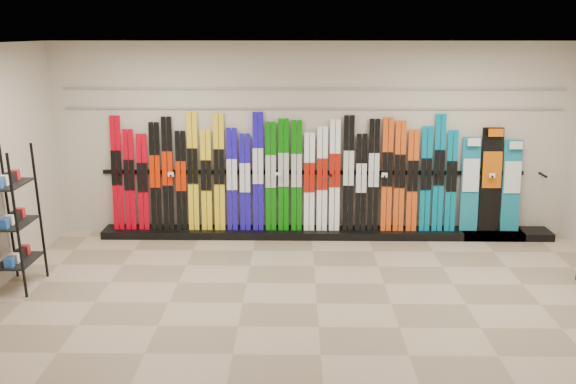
{
  "coord_description": "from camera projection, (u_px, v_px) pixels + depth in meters",
  "views": [
    {
      "loc": [
        -0.26,
        -6.08,
        3.13
      ],
      "look_at": [
        -0.36,
        1.0,
        1.1
      ],
      "focal_mm": 35.0,
      "sensor_mm": 36.0,
      "label": 1
    }
  ],
  "objects": [
    {
      "name": "floor",
      "position": [
        317.0,
        303.0,
        6.71
      ],
      "size": [
        8.0,
        8.0,
        0.0
      ],
      "primitive_type": "plane",
      "color": "gray",
      "rests_on": "ground"
    },
    {
      "name": "ski_rack_base",
      "position": [
        326.0,
        233.0,
        8.88
      ],
      "size": [
        8.0,
        0.4,
        0.12
      ],
      "primitive_type": "cube",
      "color": "black",
      "rests_on": "floor"
    },
    {
      "name": "slatwall_rail_0",
      "position": [
        313.0,
        109.0,
        8.54
      ],
      "size": [
        7.6,
        0.02,
        0.03
      ],
      "primitive_type": "cube",
      "color": "gray",
      "rests_on": "back_wall"
    },
    {
      "name": "back_wall",
      "position": [
        312.0,
        141.0,
        8.7
      ],
      "size": [
        8.0,
        0.0,
        8.0
      ],
      "primitive_type": "plane",
      "rotation": [
        1.57,
        0.0,
        0.0
      ],
      "color": "beige",
      "rests_on": "floor"
    },
    {
      "name": "snowboards",
      "position": [
        491.0,
        183.0,
        8.69
      ],
      "size": [
        0.92,
        0.25,
        1.6
      ],
      "color": "#14728C",
      "rests_on": "ski_rack_base"
    },
    {
      "name": "accessory_rack",
      "position": [
        13.0,
        219.0,
        6.91
      ],
      "size": [
        0.4,
        0.6,
        1.8
      ],
      "primitive_type": "cube",
      "color": "black",
      "rests_on": "floor"
    },
    {
      "name": "ceiling",
      "position": [
        321.0,
        44.0,
        5.88
      ],
      "size": [
        8.0,
        8.0,
        0.0
      ],
      "primitive_type": "plane",
      "rotation": [
        3.14,
        0.0,
        0.0
      ],
      "color": "silver",
      "rests_on": "back_wall"
    },
    {
      "name": "skis",
      "position": [
        284.0,
        177.0,
        8.7
      ],
      "size": [
        5.36,
        0.25,
        1.83
      ],
      "color": "#C60012",
      "rests_on": "ski_rack_base"
    },
    {
      "name": "slatwall_rail_1",
      "position": [
        313.0,
        89.0,
        8.46
      ],
      "size": [
        7.6,
        0.02,
        0.03
      ],
      "primitive_type": "cube",
      "color": "gray",
      "rests_on": "back_wall"
    }
  ]
}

